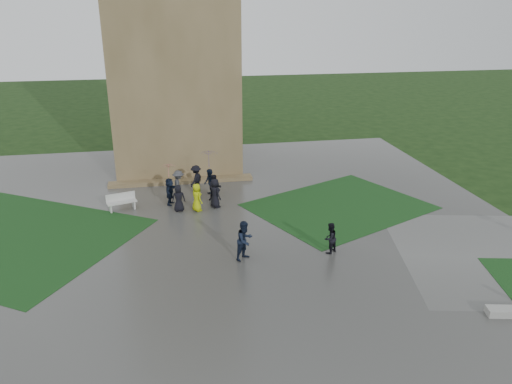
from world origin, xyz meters
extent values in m
plane|color=black|center=(0.00, 0.00, 0.00)|extent=(120.00, 120.00, 0.00)
cube|color=#3A3A38|center=(0.00, 2.00, 0.01)|extent=(34.00, 34.00, 0.02)
cube|color=#123414|center=(-8.50, 4.00, 0.03)|extent=(14.10, 13.46, 0.01)
cube|color=#123414|center=(8.50, 5.00, 0.03)|extent=(11.12, 10.15, 0.01)
cube|color=brown|center=(0.00, 15.00, 9.00)|extent=(8.00, 8.00, 18.00)
cube|color=brown|center=(0.00, 10.60, 0.13)|extent=(9.00, 0.80, 0.22)
cube|color=beige|center=(-3.37, 6.63, 0.49)|extent=(1.66, 0.92, 0.06)
cube|color=beige|center=(-3.98, 6.44, 0.24)|extent=(0.20, 0.43, 0.45)
cube|color=beige|center=(-2.76, 6.81, 0.24)|extent=(0.20, 0.43, 0.45)
cube|color=beige|center=(-3.44, 6.85, 0.73)|extent=(1.54, 0.51, 0.42)
imported|color=black|center=(1.78, 7.18, 0.79)|extent=(0.80, 0.53, 1.53)
imported|color=black|center=(1.56, 7.99, 0.83)|extent=(0.58, 0.85, 1.62)
imported|color=black|center=(0.82, 8.59, 0.87)|extent=(1.07, 1.24, 1.71)
imported|color=#3B3B3F|center=(-0.25, 7.56, 0.92)|extent=(0.69, 1.20, 1.79)
imported|color=black|center=(-0.76, 7.03, 0.79)|extent=(0.92, 1.52, 1.54)
imported|color=black|center=(-0.32, 5.94, 0.76)|extent=(0.76, 0.54, 1.49)
imported|color=#ABBE0B|center=(0.66, 5.81, 0.80)|extent=(0.81, 0.91, 1.55)
imported|color=black|center=(1.69, 6.16, 0.84)|extent=(0.83, 0.96, 1.65)
imported|color=#E25D6D|center=(-0.76, 7.03, 2.02)|extent=(0.83, 0.83, 0.76)
imported|color=#482C7A|center=(1.56, 7.99, 2.27)|extent=(1.10, 1.10, 1.01)
imported|color=black|center=(2.35, -0.09, 0.92)|extent=(0.99, 0.94, 1.80)
imported|color=black|center=(6.21, -0.20, 0.74)|extent=(0.81, 0.73, 1.45)
camera|label=1|loc=(-0.70, -19.52, 10.58)|focal=35.00mm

